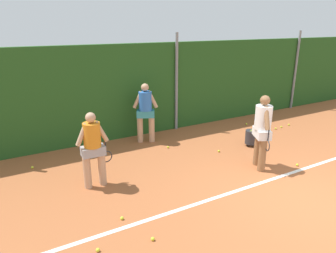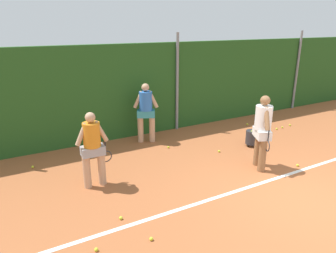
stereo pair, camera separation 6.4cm
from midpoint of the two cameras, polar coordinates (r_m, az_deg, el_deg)
ground_plane at (r=8.31m, az=15.39°, el=-7.80°), size 31.89×31.89×0.00m
hedge_fence_backdrop at (r=10.86m, az=1.39°, el=7.34°), size 20.73×0.25×3.00m
fence_post_center at (r=10.68m, az=1.87°, el=8.01°), size 0.10×0.10×3.31m
fence_post_right at (r=14.64m, az=22.71°, el=9.43°), size 0.10×0.10×3.31m
court_baseline_paint at (r=7.95m, az=18.43°, el=-9.34°), size 15.15×0.10×0.01m
player_foreground_near at (r=8.12m, az=17.17°, el=-0.39°), size 0.55×0.81×1.92m
player_midcourt at (r=7.11m, az=-13.42°, el=-3.48°), size 0.81×0.38×1.76m
player_backcourt_far at (r=9.61m, az=-3.89°, el=3.09°), size 0.72×0.53×1.86m
ball_hopper at (r=9.79m, az=15.29°, el=-1.90°), size 0.36×0.36×0.51m
tennis_ball_1 at (r=5.71m, az=-2.76°, el=-19.91°), size 0.07×0.07×0.07m
tennis_ball_2 at (r=9.22m, az=9.55°, el=-4.49°), size 0.07×0.07×0.07m
tennis_ball_3 at (r=8.91m, az=22.88°, el=-6.57°), size 0.07×0.07×0.07m
tennis_ball_5 at (r=6.26m, az=-8.34°, el=-16.27°), size 0.07×0.07×0.07m
tennis_ball_6 at (r=11.91m, az=20.38°, el=-0.13°), size 0.07×0.07×0.07m
tennis_ball_7 at (r=9.38m, az=0.27°, el=-3.80°), size 0.07×0.07×0.07m
tennis_ball_8 at (r=10.55m, az=17.20°, el=-2.10°), size 0.07×0.07×0.07m
tennis_ball_9 at (r=12.27m, az=21.62°, el=0.25°), size 0.07×0.07×0.07m
tennis_ball_10 at (r=8.85m, az=-23.39°, el=-6.82°), size 0.07×0.07×0.07m
tennis_ball_11 at (r=11.66m, az=19.47°, el=-0.41°), size 0.07×0.07×0.07m
tennis_ball_12 at (r=11.87m, az=14.50°, el=0.40°), size 0.07×0.07×0.07m
tennis_ball_13 at (r=5.62m, az=-12.70°, el=-21.17°), size 0.07×0.07×0.07m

